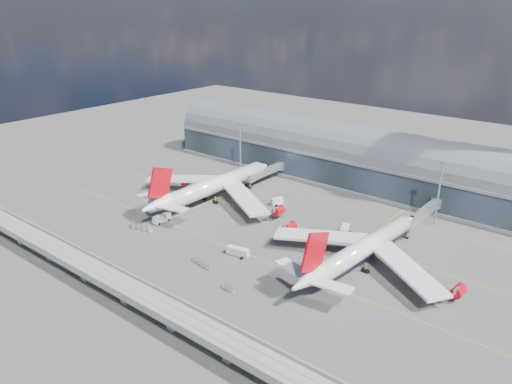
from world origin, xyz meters
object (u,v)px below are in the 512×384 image
Objects in this scene: service_truck_3 at (347,260)px; service_truck_0 at (162,218)px; cargo_train_0 at (141,227)px; cargo_train_1 at (202,263)px; service_truck_5 at (345,231)px; service_truck_1 at (176,200)px; service_truck_4 at (277,201)px; floodlight_mast_right at (439,192)px; cargo_train_2 at (229,288)px; floodlight_mast_left at (240,146)px; airliner_left at (212,186)px; service_truck_2 at (238,252)px; airliner_right at (362,250)px.

service_truck_0 is at bearing -142.31° from service_truck_3.
cargo_train_0 is 37.88m from cargo_train_1.
service_truck_1 is at bearing 173.65° from service_truck_5.
service_truck_0 is 49.42m from service_truck_4.
cargo_train_2 is at bearing -109.77° from floodlight_mast_right.
floodlight_mast_right is 107.86m from service_truck_0.
service_truck_5 reaches higher than cargo_train_0.
floodlight_mast_left is 77.95m from cargo_train_0.
airliner_left reaches higher than service_truck_5.
service_truck_2 is (-43.20, -67.93, -12.09)m from floodlight_mast_right.
airliner_right is 88.19m from service_truck_1.
service_truck_4 is at bearing 59.45° from service_truck_0.
floodlight_mast_left is 2.41× the size of cargo_train_0.
floodlight_mast_right is 4.43× the size of service_truck_4.
airliner_right is 7.31× the size of cargo_train_1.
airliner_right reaches higher than service_truck_5.
service_truck_0 is at bearing -76.81° from floodlight_mast_left.
service_truck_4 is at bearing -41.47° from service_truck_1.
service_truck_5 is at bearing -126.75° from floodlight_mast_right.
cargo_train_1 is 1.98× the size of cargo_train_2.
cargo_train_1 is (-25.21, -50.02, -0.87)m from service_truck_5.
service_truck_0 is at bearing 61.41° from cargo_train_2.
service_truck_1 is 56.64m from cargo_train_1.
service_truck_2 is 43.04m from cargo_train_0.
service_truck_5 is at bearing 6.42° from airliner_left.
airliner_right is (-6.99, -47.98, -7.86)m from floodlight_mast_right.
service_truck_0 is at bearing 57.05° from cargo_train_1.
cargo_train_0 is (-42.36, -7.61, -0.63)m from service_truck_2.
service_truck_3 is at bearing -70.16° from service_truck_2.
floodlight_mast_left is 68.72m from service_truck_0.
service_truck_1 reaches higher than cargo_train_0.
airliner_right is at bearing 43.65° from service_truck_3.
service_truck_5 is 0.69× the size of cargo_train_0.
service_truck_3 is at bearing -102.94° from floodlight_mast_right.
airliner_right is 12.11× the size of service_truck_4.
service_truck_0 is at bearing -135.93° from service_truck_1.
service_truck_5 is (61.76, 35.36, 0.05)m from service_truck_0.
airliner_right is at bearing -98.28° from floodlight_mast_right.
cargo_train_0 is at bearing -92.22° from service_truck_4.
floodlight_mast_right is at bearing 37.40° from service_truck_0.
service_truck_3 is (88.64, -49.45, -12.25)m from floodlight_mast_left.
service_truck_5 is at bearing 29.27° from service_truck_0.
service_truck_5 is (77.20, -30.53, -11.94)m from floodlight_mast_left.
service_truck_1 is at bearing -174.59° from airliner_right.
airliner_left is 29.68m from service_truck_0.
floodlight_mast_left reaches higher than service_truck_5.
cargo_train_2 is at bearing -119.09° from service_truck_5.
service_truck_5 reaches higher than service_truck_4.
floodlight_mast_right is 4.31× the size of service_truck_3.
airliner_left is at bearing 10.89° from cargo_train_0.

